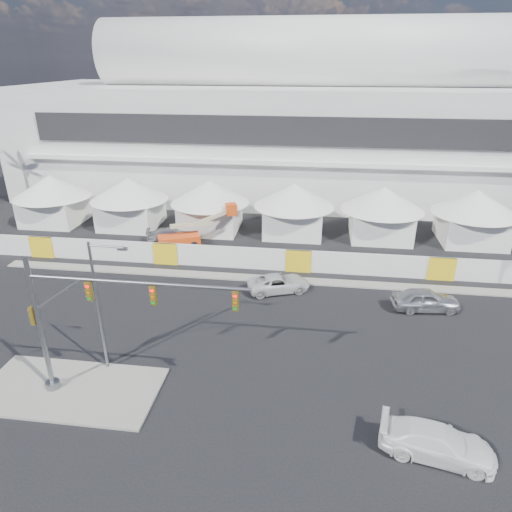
# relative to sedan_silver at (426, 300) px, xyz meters

# --- Properties ---
(ground) EXTENTS (160.00, 160.00, 0.00)m
(ground) POSITION_rel_sedan_silver_xyz_m (-15.71, -9.07, -0.83)
(ground) COLOR black
(ground) RESTS_ON ground
(median_island) EXTENTS (10.00, 5.00, 0.15)m
(median_island) POSITION_rel_sedan_silver_xyz_m (-21.71, -12.07, -0.76)
(median_island) COLOR gray
(median_island) RESTS_ON ground
(far_curb) EXTENTS (80.00, 1.20, 0.12)m
(far_curb) POSITION_rel_sedan_silver_xyz_m (4.29, 3.43, -0.77)
(far_curb) COLOR gray
(far_curb) RESTS_ON ground
(stadium) EXTENTS (80.00, 24.80, 21.98)m
(stadium) POSITION_rel_sedan_silver_xyz_m (-7.00, 32.43, 8.62)
(stadium) COLOR silver
(stadium) RESTS_ON ground
(tent_row) EXTENTS (53.40, 8.40, 5.40)m
(tent_row) POSITION_rel_sedan_silver_xyz_m (-15.21, 14.93, 2.31)
(tent_row) COLOR white
(tent_row) RESTS_ON ground
(hoarding_fence) EXTENTS (70.00, 0.25, 2.00)m
(hoarding_fence) POSITION_rel_sedan_silver_xyz_m (-9.71, 5.43, 0.17)
(hoarding_fence) COLOR white
(hoarding_fence) RESTS_ON ground
(sedan_silver) EXTENTS (2.46, 5.07, 1.67)m
(sedan_silver) POSITION_rel_sedan_silver_xyz_m (0.00, 0.00, 0.00)
(sedan_silver) COLOR #B8B9BD
(sedan_silver) RESTS_ON ground
(pickup_curb) EXTENTS (3.85, 5.44, 1.38)m
(pickup_curb) POSITION_rel_sedan_silver_xyz_m (-11.09, 1.52, -0.14)
(pickup_curb) COLOR silver
(pickup_curb) RESTS_ON ground
(pickup_near) EXTENTS (3.11, 5.58, 1.53)m
(pickup_near) POSITION_rel_sedan_silver_xyz_m (-2.25, -14.01, -0.07)
(pickup_near) COLOR white
(pickup_near) RESTS_ON ground
(lot_car_c) EXTENTS (3.33, 5.40, 1.46)m
(lot_car_c) POSITION_rel_sedan_silver_xyz_m (-22.73, 10.59, -0.10)
(lot_car_c) COLOR #B0AFB4
(lot_car_c) RESTS_ON ground
(traffic_mast) EXTENTS (11.77, 0.78, 8.04)m
(traffic_mast) POSITION_rel_sedan_silver_xyz_m (-20.29, -12.09, 3.84)
(traffic_mast) COLOR slate
(traffic_mast) RESTS_ON median_island
(streetlight_median) EXTENTS (2.24, 0.22, 8.09)m
(streetlight_median) POSITION_rel_sedan_silver_xyz_m (-20.23, -9.87, 3.96)
(streetlight_median) COLOR slate
(streetlight_median) RESTS_ON median_island
(boom_lift) EXTENTS (8.22, 3.26, 4.02)m
(boom_lift) POSITION_rel_sedan_silver_xyz_m (-20.90, 9.43, 0.25)
(boom_lift) COLOR #F24E16
(boom_lift) RESTS_ON ground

